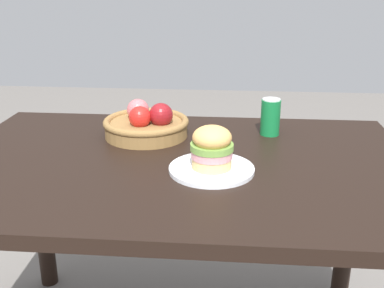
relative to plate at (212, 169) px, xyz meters
The scene contains 5 objects.
dining_table 0.16m from the plate, 142.99° to the left, with size 1.40×0.90×0.75m.
plate is the anchor object (origin of this frame).
sandwich 0.07m from the plate, ahead, with size 0.12×0.12×0.12m.
soda_can 0.39m from the plate, 61.04° to the left, with size 0.07×0.07×0.13m.
fruit_basket 0.37m from the plate, 129.61° to the left, with size 0.29×0.29×0.12m.
Camera 1 is at (0.15, -1.27, 1.27)m, focal length 43.24 mm.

